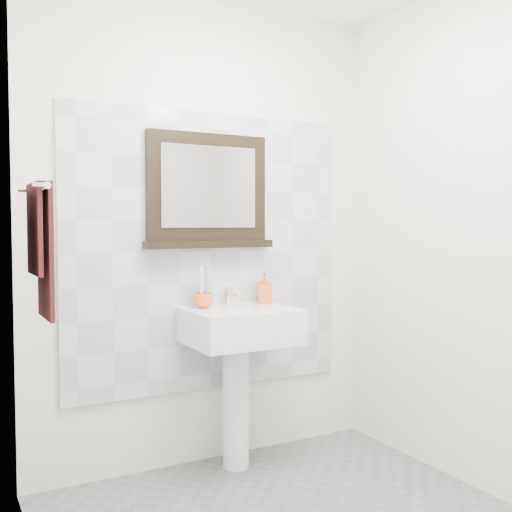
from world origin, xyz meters
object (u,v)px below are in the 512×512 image
at_px(pedestal_sink, 240,343).
at_px(soap_dispenser, 264,288).
at_px(hand_towel, 41,240).
at_px(toothbrush_cup, 203,300).
at_px(framed_mirror, 208,194).

relative_size(pedestal_sink, soap_dispenser, 5.74).
bearing_deg(hand_towel, soap_dispenser, 15.54).
xyz_separation_m(pedestal_sink, soap_dispenser, (0.22, 0.13, 0.27)).
bearing_deg(toothbrush_cup, pedestal_sink, -33.04).
relative_size(soap_dispenser, framed_mirror, 0.23).
bearing_deg(framed_mirror, soap_dispenser, -10.95).
height_order(toothbrush_cup, framed_mirror, framed_mirror).
bearing_deg(toothbrush_cup, hand_towel, -159.34).
xyz_separation_m(toothbrush_cup, framed_mirror, (0.06, 0.08, 0.56)).
xyz_separation_m(soap_dispenser, hand_towel, (-1.24, -0.34, 0.29)).
distance_m(toothbrush_cup, soap_dispenser, 0.38).
bearing_deg(framed_mirror, hand_towel, -156.23).
bearing_deg(pedestal_sink, toothbrush_cup, 146.96).
xyz_separation_m(toothbrush_cup, soap_dispenser, (0.38, 0.02, 0.04)).
xyz_separation_m(soap_dispenser, framed_mirror, (-0.32, 0.06, 0.52)).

